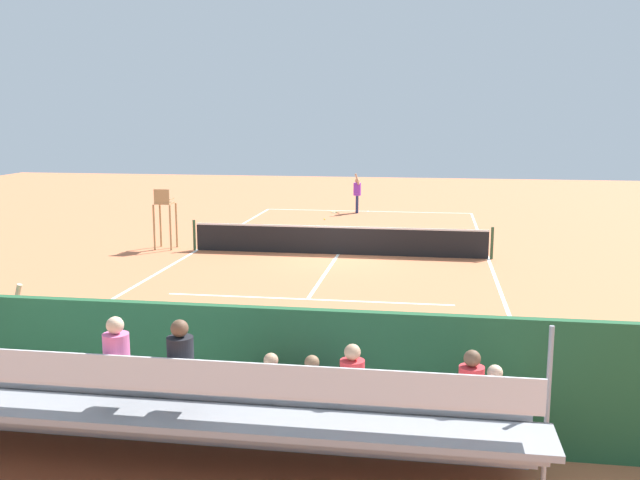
{
  "coord_description": "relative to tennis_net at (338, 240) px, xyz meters",
  "views": [
    {
      "loc": [
        -3.1,
        23.64,
        4.74
      ],
      "look_at": [
        0.0,
        4.0,
        1.2
      ],
      "focal_mm": 40.03,
      "sensor_mm": 36.0,
      "label": 1
    }
  ],
  "objects": [
    {
      "name": "ground_plane",
      "position": [
        0.0,
        0.0,
        -0.5
      ],
      "size": [
        60.0,
        60.0,
        0.0
      ],
      "primitive_type": "plane",
      "color": "#CC7047"
    },
    {
      "name": "court_line_markings",
      "position": [
        0.0,
        -0.04,
        -0.5
      ],
      "size": [
        10.1,
        22.2,
        0.01
      ],
      "color": "white",
      "rests_on": "ground"
    },
    {
      "name": "tennis_net",
      "position": [
        0.0,
        0.0,
        0.0
      ],
      "size": [
        10.3,
        0.1,
        1.07
      ],
      "color": "black",
      "rests_on": "ground"
    },
    {
      "name": "backdrop_wall",
      "position": [
        0.0,
        14.0,
        0.5
      ],
      "size": [
        18.0,
        0.16,
        2.0
      ],
      "primitive_type": "cube",
      "color": "#235633",
      "rests_on": "ground"
    },
    {
      "name": "bleacher_stand",
      "position": [
        -0.08,
        15.36,
        0.46
      ],
      "size": [
        9.06,
        2.4,
        2.48
      ],
      "color": "gray",
      "rests_on": "ground"
    },
    {
      "name": "umpire_chair",
      "position": [
        6.2,
        -0.06,
        0.81
      ],
      "size": [
        0.67,
        0.67,
        2.14
      ],
      "color": "#A88456",
      "rests_on": "ground"
    },
    {
      "name": "courtside_bench",
      "position": [
        -2.71,
        13.27,
        0.06
      ],
      "size": [
        1.8,
        0.4,
        0.93
      ],
      "color": "#9E754C",
      "rests_on": "ground"
    },
    {
      "name": "equipment_bag",
      "position": [
        -0.77,
        13.4,
        -0.32
      ],
      "size": [
        0.9,
        0.36,
        0.36
      ],
      "primitive_type": "cube",
      "color": "black",
      "rests_on": "ground"
    },
    {
      "name": "tennis_player",
      "position": [
        0.46,
        -10.34,
        0.51
      ],
      "size": [
        0.39,
        0.54,
        1.93
      ],
      "color": "navy",
      "rests_on": "ground"
    },
    {
      "name": "tennis_racket",
      "position": [
        1.56,
        -10.28,
        -0.49
      ],
      "size": [
        0.52,
        0.51,
        0.03
      ],
      "color": "black",
      "rests_on": "ground"
    },
    {
      "name": "tennis_ball_near",
      "position": [
        1.67,
        -7.84,
        -0.47
      ],
      "size": [
        0.07,
        0.07,
        0.07
      ],
      "primitive_type": "sphere",
      "color": "#CCDB33",
      "rests_on": "ground"
    },
    {
      "name": "line_judge",
      "position": [
        3.8,
        13.15,
        0.51
      ],
      "size": [
        0.41,
        0.55,
        1.93
      ],
      "color": "#232328",
      "rests_on": "ground"
    }
  ]
}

